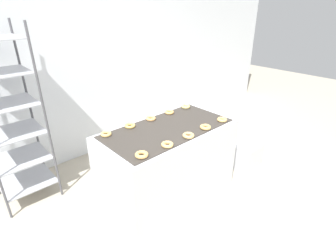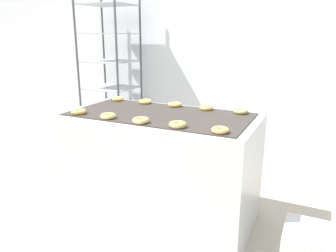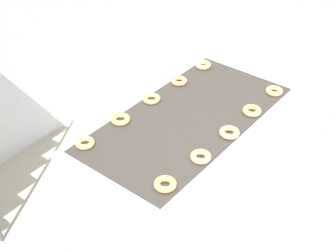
# 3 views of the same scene
# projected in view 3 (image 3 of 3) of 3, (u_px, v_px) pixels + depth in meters

# --- Properties ---
(fryer_machine) EXTENTS (1.45, 0.76, 0.85)m
(fryer_machine) POSITION_uv_depth(u_px,v_px,m) (186.00, 171.00, 3.01)
(fryer_machine) COLOR silver
(fryer_machine) RESTS_ON ground_plane
(glaze_bin) EXTENTS (0.38, 0.32, 0.33)m
(glaze_bin) POSITION_uv_depth(u_px,v_px,m) (299.00, 133.00, 3.75)
(glaze_bin) COLOR silver
(glaze_bin) RESTS_ON ground_plane
(donut_near_leftmost) EXTENTS (0.11, 0.11, 0.03)m
(donut_near_leftmost) POSITION_uv_depth(u_px,v_px,m) (165.00, 184.00, 2.27)
(donut_near_leftmost) COLOR #E5AE5F
(donut_near_leftmost) RESTS_ON fryer_machine
(donut_near_left) EXTENTS (0.11, 0.11, 0.03)m
(donut_near_left) POSITION_uv_depth(u_px,v_px,m) (201.00, 157.00, 2.44)
(donut_near_left) COLOR #EAB668
(donut_near_left) RESTS_ON fryer_machine
(donut_near_center) EXTENTS (0.12, 0.12, 0.03)m
(donut_near_center) POSITION_uv_depth(u_px,v_px,m) (229.00, 133.00, 2.60)
(donut_near_center) COLOR tan
(donut_near_center) RESTS_ON fryer_machine
(donut_near_right) EXTENTS (0.11, 0.11, 0.03)m
(donut_near_right) POSITION_uv_depth(u_px,v_px,m) (252.00, 111.00, 2.77)
(donut_near_right) COLOR tan
(donut_near_right) RESTS_ON fryer_machine
(donut_near_rightmost) EXTENTS (0.11, 0.11, 0.03)m
(donut_near_rightmost) POSITION_uv_depth(u_px,v_px,m) (274.00, 91.00, 2.95)
(donut_near_rightmost) COLOR #E7B264
(donut_near_rightmost) RESTS_ON fryer_machine
(donut_far_leftmost) EXTENTS (0.11, 0.11, 0.03)m
(donut_far_leftmost) POSITION_uv_depth(u_px,v_px,m) (85.00, 143.00, 2.53)
(donut_far_leftmost) COLOR #E8B964
(donut_far_leftmost) RESTS_ON fryer_machine
(donut_far_left) EXTENTS (0.11, 0.11, 0.03)m
(donut_far_left) POSITION_uv_depth(u_px,v_px,m) (121.00, 119.00, 2.71)
(donut_far_left) COLOR #E7B75C
(donut_far_left) RESTS_ON fryer_machine
(donut_far_center) EXTENTS (0.11, 0.11, 0.03)m
(donut_far_center) POSITION_uv_depth(u_px,v_px,m) (152.00, 98.00, 2.88)
(donut_far_center) COLOR #EAAA61
(donut_far_center) RESTS_ON fryer_machine
(donut_far_right) EXTENTS (0.11, 0.11, 0.03)m
(donut_far_right) POSITION_uv_depth(u_px,v_px,m) (179.00, 81.00, 3.05)
(donut_far_right) COLOR #E7A85C
(donut_far_right) RESTS_ON fryer_machine
(donut_far_rightmost) EXTENTS (0.11, 0.11, 0.03)m
(donut_far_rightmost) POSITION_uv_depth(u_px,v_px,m) (203.00, 65.00, 3.22)
(donut_far_rightmost) COLOR #D5BE6D
(donut_far_rightmost) RESTS_ON fryer_machine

